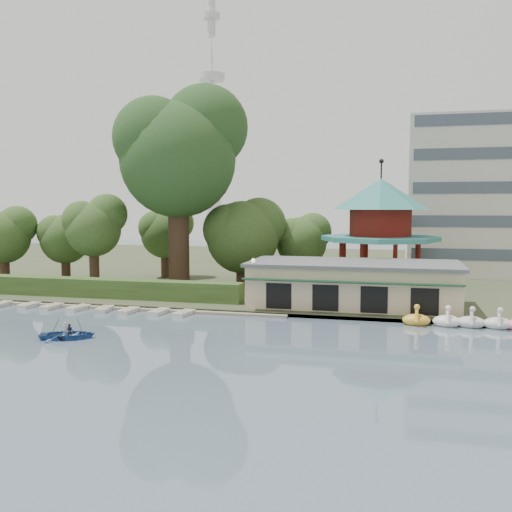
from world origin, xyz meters
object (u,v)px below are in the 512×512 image
(dock, at_px, (105,307))
(big_tree, at_px, (180,149))
(pavilion, at_px, (380,223))
(rowboat_with_passengers, at_px, (68,331))
(boathouse, at_px, (353,283))

(dock, bearing_deg, big_tree, 73.94)
(dock, bearing_deg, pavilion, 31.66)
(dock, relative_size, pavilion, 2.52)
(dock, distance_m, rowboat_with_passengers, 11.86)
(boathouse, xyz_separation_m, rowboat_with_passengers, (-18.66, -16.14, -1.82))
(pavilion, bearing_deg, boathouse, -101.28)
(rowboat_with_passengers, bearing_deg, pavilion, 51.71)
(dock, distance_m, boathouse, 22.62)
(dock, xyz_separation_m, pavilion, (24.00, 14.80, 7.36))
(dock, xyz_separation_m, rowboat_with_passengers, (3.34, -11.37, 0.43))
(dock, xyz_separation_m, boathouse, (22.00, 4.77, 2.25))
(pavilion, distance_m, rowboat_with_passengers, 34.05)
(boathouse, bearing_deg, rowboat_with_passengers, -139.14)
(dock, distance_m, big_tree, 18.97)
(dock, distance_m, pavilion, 29.14)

